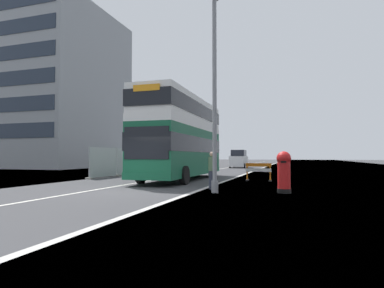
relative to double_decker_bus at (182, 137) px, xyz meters
The scene contains 13 objects.
ground 7.92m from the double_decker_bus, 85.25° to the right, with size 140.00×280.00×0.10m.
double_decker_bus is the anchor object (origin of this frame).
lamppost_foreground 7.65m from the double_decker_bus, 60.02° to the right, with size 0.29×0.70×8.44m.
red_pillar_postbox 8.86m from the double_decker_bus, 41.36° to the right, with size 0.58×0.58×1.72m.
roadworks_barrier 5.27m from the double_decker_bus, ahead, with size 1.56×0.51×1.09m.
construction_site_fence 9.42m from the double_decker_bus, 130.17° to the left, with size 0.44×17.20×2.18m.
car_oncoming_near 15.89m from the double_decker_bus, 102.76° to the left, with size 2.10×3.96×2.21m.
car_receding_mid 23.06m from the double_decker_bus, 90.45° to the left, with size 2.06×4.18×2.34m.
bare_tree_far_verge_near 23.14m from the double_decker_bus, 118.92° to the left, with size 2.73×2.88×4.23m.
bare_tree_far_verge_mid 47.15m from the double_decker_bus, 104.11° to the left, with size 2.24×2.39×4.62m.
bare_tree_far_verge_far 44.35m from the double_decker_bus, 107.15° to the left, with size 2.95×2.77×5.22m.
pedestrian_at_kerb 6.43m from the double_decker_bus, 57.46° to the right, with size 0.34×0.34×1.72m.
backdrop_office_block 34.55m from the double_decker_bus, 147.32° to the left, with size 20.58×16.67×21.68m.
Camera 1 is at (6.97, -12.15, 1.51)m, focal length 30.24 mm.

